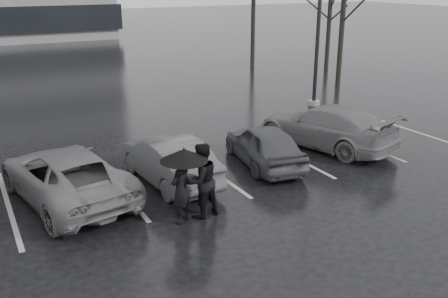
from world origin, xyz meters
TOP-DOWN VIEW (x-y plane):
  - ground at (0.00, 0.00)m, footprint 160.00×160.00m
  - car_main at (2.22, 1.97)m, footprint 2.07×3.87m
  - car_west_a at (-0.85, 2.09)m, footprint 1.67×4.03m
  - car_west_b at (-3.58, 2.22)m, footprint 3.01×5.11m
  - car_east at (4.97, 2.45)m, footprint 3.21×5.23m
  - pedestrian_left at (-1.51, -0.33)m, footprint 0.72×0.64m
  - pedestrian_right at (-0.97, -0.26)m, footprint 1.00×0.85m
  - umbrella at (-1.45, -0.41)m, footprint 1.09×1.09m
  - lamp_post at (8.21, 7.17)m, footprint 0.52×0.52m
  - stall_stripes at (-0.80, 2.50)m, footprint 19.72×5.00m
  - tree_east at (12.00, 10.00)m, footprint 0.26×0.26m
  - tree_ne at (14.50, 14.00)m, footprint 0.26×0.26m

SIDE VIEW (x-z plane):
  - ground at x=0.00m, z-range 0.00..0.00m
  - stall_stripes at x=-0.80m, z-range 0.00..0.00m
  - car_main at x=2.22m, z-range 0.00..1.25m
  - car_west_a at x=-0.85m, z-range 0.00..1.30m
  - car_west_b at x=-3.58m, z-range 0.00..1.33m
  - car_east at x=4.97m, z-range 0.00..1.42m
  - pedestrian_left at x=-1.51m, z-range 0.00..1.66m
  - pedestrian_right at x=-0.97m, z-range 0.00..1.83m
  - umbrella at x=-1.45m, z-range 0.76..2.61m
  - tree_ne at x=14.50m, z-range 0.00..7.00m
  - tree_east at x=12.00m, z-range 0.00..8.00m
  - lamp_post at x=8.21m, z-range -0.40..9.04m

